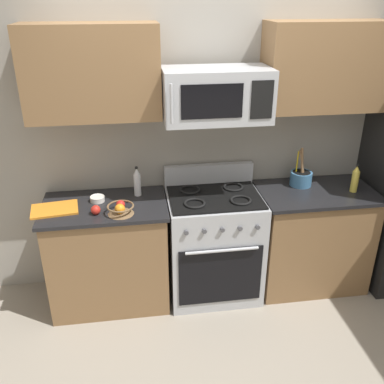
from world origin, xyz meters
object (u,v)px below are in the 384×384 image
Objects in this scene: prep_bowl at (97,199)px; bottle_oil at (355,179)px; microwave at (216,95)px; utensil_crock at (301,178)px; bottle_vinegar at (137,182)px; apple_loose at (96,210)px; fruit_basket at (121,209)px; cutting_board at (55,209)px; range_oven at (213,244)px.

bottle_oil is at bearing -3.32° from prep_bowl.
microwave is 1.08m from utensil_crock.
bottle_vinegar is at bearing 12.09° from prep_bowl.
prep_bowl is at bearing 90.06° from apple_loose.
prep_bowl is at bearing -177.83° from utensil_crock.
fruit_basket is 2.81× the size of apple_loose.
cutting_board is at bearing 165.06° from fruit_basket.
bottle_vinegar is (-1.38, 0.00, 0.05)m from utensil_crock.
microwave reaches higher than fruit_basket.
utensil_crock is 0.43m from bottle_oil.
cutting_board is at bearing -178.25° from range_oven.
utensil_crock reaches higher than bottle_vinegar.
utensil_crock is 1.35× the size of bottle_vinegar.
apple_loose is 2.09m from bottle_oil.
bottle_oil reaches higher than prep_bowl.
bottle_vinegar reaches higher than cutting_board.
range_oven is 9.57× the size of prep_bowl.
microwave is 1.23m from apple_loose.
range_oven is at bearing -12.68° from bottle_vinegar.
cutting_board is (-0.31, 0.11, -0.03)m from apple_loose.
bottle_oil is (1.16, -0.08, -0.71)m from microwave.
apple_loose is (-0.93, -0.17, -0.78)m from microwave.
utensil_crock reaches higher than cutting_board.
utensil_crock reaches higher than range_oven.
prep_bowl is (-1.70, -0.06, -0.04)m from utensil_crock.
range_oven is 5.43× the size of fruit_basket.
prep_bowl is (-0.32, -0.07, -0.09)m from bottle_vinegar.
utensil_crock is at bearing 154.40° from bottle_oil.
bottle_vinegar reaches higher than apple_loose.
microwave is at bearing 14.80° from fruit_basket.
cutting_board is (-1.24, -0.04, 0.44)m from range_oven.
apple_loose is at bearing -138.18° from bottle_vinegar.
microwave is at bearing -10.31° from bottle_vinegar.
bottle_oil is (0.39, -0.19, 0.04)m from utensil_crock.
prep_bowl is at bearing -167.91° from bottle_vinegar.
bottle_vinegar reaches higher than fruit_basket.
range_oven is 0.93m from utensil_crock.
range_oven is 1.39× the size of microwave.
prep_bowl is (-0.93, 0.07, 0.46)m from range_oven.
range_oven is 1.26m from microwave.
microwave is 2.35× the size of utensil_crock.
apple_loose is 0.22m from prep_bowl.
fruit_basket is 1.91m from bottle_oil.
utensil_crock is at bearing -0.17° from bottle_vinegar.
prep_bowl is at bearing 176.68° from bottle_oil.
cutting_board is at bearing -177.05° from microwave.
apple_loose is 0.44m from bottle_vinegar.
utensil_crock is at bearing 11.31° from fruit_basket.
microwave is 10.97× the size of apple_loose.
range_oven is 0.83m from bottle_vinegar.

